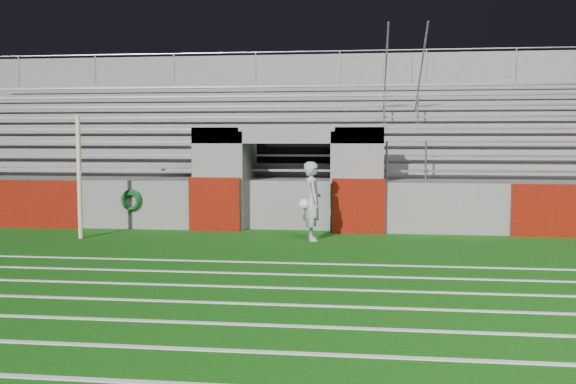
# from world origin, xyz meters

# --- Properties ---
(ground) EXTENTS (90.00, 90.00, 0.00)m
(ground) POSITION_xyz_m (0.00, 0.00, 0.00)
(ground) COLOR #124F0D
(ground) RESTS_ON ground
(field_post) EXTENTS (0.11, 0.11, 2.85)m
(field_post) POSITION_xyz_m (-4.64, 1.40, 1.43)
(field_post) COLOR beige
(field_post) RESTS_ON ground
(field_markings) EXTENTS (28.00, 8.09, 0.01)m
(field_markings) POSITION_xyz_m (0.00, -5.00, 0.01)
(field_markings) COLOR white
(field_markings) RESTS_ON ground
(stadium_structure) EXTENTS (26.00, 8.48, 5.42)m
(stadium_structure) POSITION_xyz_m (0.00, 7.97, 1.49)
(stadium_structure) COLOR slate
(stadium_structure) RESTS_ON ground
(goalkeeper_with_ball) EXTENTS (0.58, 0.73, 1.80)m
(goalkeeper_with_ball) POSITION_xyz_m (0.76, 1.76, 0.90)
(goalkeeper_with_ball) COLOR #A1A5AB
(goalkeeper_with_ball) RESTS_ON ground
(hose_coil) EXTENTS (0.54, 0.15, 0.54)m
(hose_coil) POSITION_xyz_m (-3.98, 2.93, 0.75)
(hose_coil) COLOR #0D431C
(hose_coil) RESTS_ON ground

